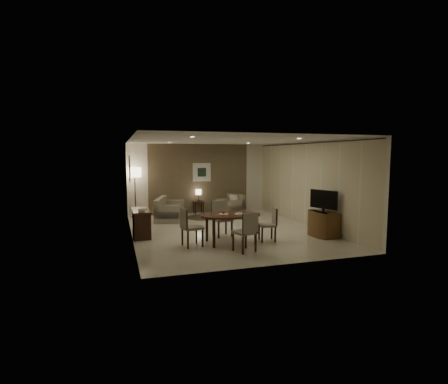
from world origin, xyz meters
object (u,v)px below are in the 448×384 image
object	(u,v)px
chair_far	(222,219)
armchair	(230,205)
side_table	(199,207)
tv_cabinet	(324,224)
dining_table	(231,229)
sofa	(170,209)
console_desk	(141,223)
chair_right	(267,225)
chair_near	(244,232)
floor_lamp	(135,192)
chair_left	(192,227)

from	to	relation	value
chair_far	armchair	size ratio (longest dim) A/B	1.17
chair_far	side_table	bearing A→B (deg)	80.01
tv_cabinet	dining_table	bearing A→B (deg)	179.03
sofa	console_desk	bearing A→B (deg)	170.88
console_desk	chair_far	xyz separation A→B (m)	(2.17, -0.68, 0.12)
dining_table	side_table	xyz separation A→B (m)	(0.24, 4.70, -0.13)
chair_right	side_table	bearing A→B (deg)	-161.45
console_desk	chair_right	world-z (taller)	chair_right
chair_right	sofa	xyz separation A→B (m)	(-2.00, 3.85, -0.05)
chair_right	dining_table	bearing A→B (deg)	-85.14
tv_cabinet	chair_far	world-z (taller)	chair_far
console_desk	sofa	world-z (taller)	sofa
chair_near	floor_lamp	size ratio (longest dim) A/B	0.52
console_desk	chair_near	distance (m)	3.20
dining_table	armchair	world-z (taller)	armchair
dining_table	chair_right	world-z (taller)	chair_right
chair_near	armchair	xyz separation A→B (m)	(1.33, 5.06, -0.10)
tv_cabinet	armchair	size ratio (longest dim) A/B	1.06
chair_near	armchair	bearing A→B (deg)	-121.92
chair_right	armchair	xyz separation A→B (m)	(0.39, 4.28, -0.06)
chair_left	armchair	xyz separation A→B (m)	(2.40, 4.23, -0.11)
chair_far	sofa	xyz separation A→B (m)	(-1.02, 2.99, -0.11)
chair_near	chair_far	bearing A→B (deg)	-105.80
chair_near	chair_far	size ratio (longest dim) A/B	0.95
chair_right	console_desk	bearing A→B (deg)	-106.34
tv_cabinet	chair_left	distance (m)	3.75
chair_left	tv_cabinet	bearing A→B (deg)	-100.59
chair_far	dining_table	bearing A→B (deg)	-97.37
side_table	tv_cabinet	bearing A→B (deg)	-62.34
tv_cabinet	chair_left	world-z (taller)	chair_left
chair_left	chair_right	xyz separation A→B (m)	(2.01, -0.06, -0.05)
chair_near	chair_left	size ratio (longest dim) A/B	0.98
sofa	armchair	size ratio (longest dim) A/B	1.94
chair_left	floor_lamp	bearing A→B (deg)	3.06
console_desk	dining_table	world-z (taller)	console_desk
console_desk	armchair	size ratio (longest dim) A/B	1.41
side_table	floor_lamp	bearing A→B (deg)	-179.26
chair_left	chair_far	bearing A→B (deg)	-62.42
chair_left	armchair	world-z (taller)	chair_left
chair_left	floor_lamp	distance (m)	4.85
sofa	floor_lamp	world-z (taller)	floor_lamp
floor_lamp	chair_far	bearing A→B (deg)	-61.14
dining_table	tv_cabinet	bearing A→B (deg)	-0.97
tv_cabinet	armchair	xyz separation A→B (m)	(-1.35, 4.25, 0.03)
dining_table	sofa	xyz separation A→B (m)	(-1.01, 3.76, 0.01)
chair_far	floor_lamp	size ratio (longest dim) A/B	0.54
chair_left	chair_right	bearing A→B (deg)	-101.91
chair_left	side_table	world-z (taller)	chair_left
console_desk	chair_near	bearing A→B (deg)	-46.36
chair_far	sofa	distance (m)	3.16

